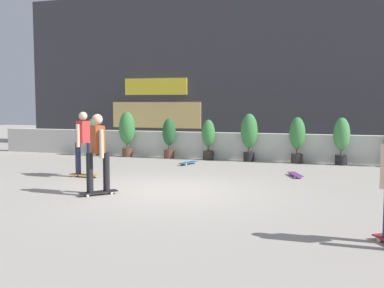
{
  "coord_description": "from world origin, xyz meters",
  "views": [
    {
      "loc": [
        3.49,
        -9.54,
        1.94
      ],
      "look_at": [
        0.0,
        1.5,
        0.9
      ],
      "focal_mm": 43.69,
      "sensor_mm": 36.0,
      "label": 1
    }
  ],
  "objects_px": {
    "potted_plant_0": "(92,135)",
    "skateboard_aside": "(189,162)",
    "potted_plant_6": "(342,138)",
    "skateboard_near_camera": "(295,174)",
    "skater_far_left": "(84,141)",
    "potted_plant_4": "(249,133)",
    "potted_plant_1": "(127,130)",
    "potted_plant_2": "(169,136)",
    "potted_plant_3": "(208,137)",
    "potted_plant_5": "(297,137)",
    "skater_by_wall_right": "(98,150)"
  },
  "relations": [
    {
      "from": "skateboard_aside",
      "to": "potted_plant_5",
      "type": "bearing_deg",
      "value": 22.71
    },
    {
      "from": "skater_by_wall_right",
      "to": "skateboard_aside",
      "type": "height_order",
      "value": "skater_by_wall_right"
    },
    {
      "from": "potted_plant_6",
      "to": "skater_far_left",
      "type": "bearing_deg",
      "value": -144.53
    },
    {
      "from": "skater_by_wall_right",
      "to": "skateboard_near_camera",
      "type": "height_order",
      "value": "skater_by_wall_right"
    },
    {
      "from": "potted_plant_2",
      "to": "potted_plant_6",
      "type": "distance_m",
      "value": 5.68
    },
    {
      "from": "skater_far_left",
      "to": "potted_plant_4",
      "type": "bearing_deg",
      "value": 52.56
    },
    {
      "from": "potted_plant_3",
      "to": "potted_plant_6",
      "type": "height_order",
      "value": "potted_plant_6"
    },
    {
      "from": "potted_plant_1",
      "to": "skater_far_left",
      "type": "height_order",
      "value": "skater_far_left"
    },
    {
      "from": "potted_plant_5",
      "to": "skateboard_near_camera",
      "type": "bearing_deg",
      "value": -85.88
    },
    {
      "from": "potted_plant_0",
      "to": "potted_plant_4",
      "type": "xyz_separation_m",
      "value": [
        5.79,
        -0.0,
        0.17
      ]
    },
    {
      "from": "potted_plant_5",
      "to": "skater_far_left",
      "type": "bearing_deg",
      "value": -137.9
    },
    {
      "from": "potted_plant_1",
      "to": "skater_far_left",
      "type": "distance_m",
      "value": 4.62
    },
    {
      "from": "potted_plant_1",
      "to": "potted_plant_2",
      "type": "relative_size",
      "value": 1.16
    },
    {
      "from": "potted_plant_2",
      "to": "skateboard_near_camera",
      "type": "relative_size",
      "value": 1.69
    },
    {
      "from": "potted_plant_3",
      "to": "potted_plant_5",
      "type": "bearing_deg",
      "value": -0.0
    },
    {
      "from": "potted_plant_2",
      "to": "potted_plant_6",
      "type": "height_order",
      "value": "potted_plant_6"
    },
    {
      "from": "potted_plant_5",
      "to": "skater_far_left",
      "type": "relative_size",
      "value": 0.86
    },
    {
      "from": "potted_plant_2",
      "to": "skater_far_left",
      "type": "xyz_separation_m",
      "value": [
        -0.67,
        -4.52,
        0.15
      ]
    },
    {
      "from": "potted_plant_2",
      "to": "skateboard_aside",
      "type": "bearing_deg",
      "value": -49.42
    },
    {
      "from": "potted_plant_5",
      "to": "potted_plant_4",
      "type": "bearing_deg",
      "value": 180.0
    },
    {
      "from": "potted_plant_3",
      "to": "skater_by_wall_right",
      "type": "relative_size",
      "value": 0.8
    },
    {
      "from": "potted_plant_0",
      "to": "potted_plant_3",
      "type": "xyz_separation_m",
      "value": [
        4.4,
        -0.0,
        0.02
      ]
    },
    {
      "from": "skateboard_aside",
      "to": "potted_plant_4",
      "type": "bearing_deg",
      "value": 39.01
    },
    {
      "from": "potted_plant_0",
      "to": "potted_plant_5",
      "type": "height_order",
      "value": "potted_plant_5"
    },
    {
      "from": "potted_plant_4",
      "to": "potted_plant_6",
      "type": "distance_m",
      "value": 2.89
    },
    {
      "from": "potted_plant_1",
      "to": "potted_plant_6",
      "type": "relative_size",
      "value": 1.1
    },
    {
      "from": "potted_plant_1",
      "to": "potted_plant_3",
      "type": "bearing_deg",
      "value": 0.0
    },
    {
      "from": "potted_plant_6",
      "to": "skateboard_aside",
      "type": "xyz_separation_m",
      "value": [
        -4.54,
        -1.34,
        -0.79
      ]
    },
    {
      "from": "potted_plant_1",
      "to": "potted_plant_4",
      "type": "xyz_separation_m",
      "value": [
        4.38,
        0.0,
        -0.03
      ]
    },
    {
      "from": "potted_plant_0",
      "to": "potted_plant_1",
      "type": "xyz_separation_m",
      "value": [
        1.41,
        -0.0,
        0.2
      ]
    },
    {
      "from": "potted_plant_3",
      "to": "potted_plant_5",
      "type": "distance_m",
      "value": 2.93
    },
    {
      "from": "potted_plant_1",
      "to": "potted_plant_2",
      "type": "bearing_deg",
      "value": 0.0
    },
    {
      "from": "potted_plant_4",
      "to": "potted_plant_5",
      "type": "distance_m",
      "value": 1.55
    },
    {
      "from": "potted_plant_1",
      "to": "skateboard_aside",
      "type": "relative_size",
      "value": 1.95
    },
    {
      "from": "potted_plant_0",
      "to": "skateboard_aside",
      "type": "relative_size",
      "value": 1.62
    },
    {
      "from": "skater_far_left",
      "to": "potted_plant_2",
      "type": "bearing_deg",
      "value": 81.58
    },
    {
      "from": "potted_plant_2",
      "to": "skateboard_aside",
      "type": "distance_m",
      "value": 1.9
    },
    {
      "from": "skateboard_aside",
      "to": "potted_plant_2",
      "type": "bearing_deg",
      "value": 130.58
    },
    {
      "from": "skater_by_wall_right",
      "to": "skateboard_aside",
      "type": "xyz_separation_m",
      "value": [
        0.32,
        5.16,
        -0.88
      ]
    },
    {
      "from": "potted_plant_2",
      "to": "potted_plant_3",
      "type": "height_order",
      "value": "potted_plant_2"
    },
    {
      "from": "potted_plant_0",
      "to": "potted_plant_4",
      "type": "relative_size",
      "value": 0.85
    },
    {
      "from": "potted_plant_6",
      "to": "skateboard_near_camera",
      "type": "distance_m",
      "value": 3.11
    },
    {
      "from": "potted_plant_1",
      "to": "potted_plant_3",
      "type": "distance_m",
      "value": 3.0
    },
    {
      "from": "potted_plant_4",
      "to": "potted_plant_2",
      "type": "bearing_deg",
      "value": 180.0
    },
    {
      "from": "potted_plant_1",
      "to": "potted_plant_6",
      "type": "bearing_deg",
      "value": 0.0
    },
    {
      "from": "potted_plant_4",
      "to": "skateboard_near_camera",
      "type": "relative_size",
      "value": 1.92
    },
    {
      "from": "potted_plant_4",
      "to": "potted_plant_3",
      "type": "bearing_deg",
      "value": 180.0
    },
    {
      "from": "skater_far_left",
      "to": "potted_plant_0",
      "type": "bearing_deg",
      "value": 117.2
    },
    {
      "from": "potted_plant_4",
      "to": "skateboard_aside",
      "type": "relative_size",
      "value": 1.9
    },
    {
      "from": "potted_plant_0",
      "to": "skateboard_near_camera",
      "type": "height_order",
      "value": "potted_plant_0"
    }
  ]
}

